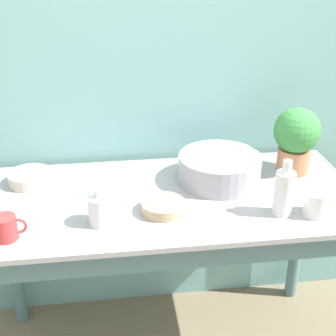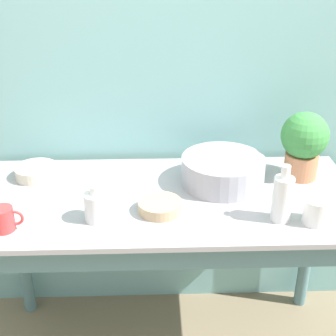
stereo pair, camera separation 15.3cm
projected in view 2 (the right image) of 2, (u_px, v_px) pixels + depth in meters
wall_back at (165, 73)px, 2.00m from camera, size 6.00×0.05×2.40m
counter_table at (168, 232)px, 1.85m from camera, size 1.50×0.68×0.82m
potted_plant at (304, 142)px, 1.89m from camera, size 0.19×0.19×0.28m
bowl_wash_large at (223, 171)px, 1.88m from camera, size 0.33×0.33×0.11m
bottle_tall at (282, 198)px, 1.62m from camera, size 0.07×0.07×0.21m
bottle_short at (97, 206)px, 1.64m from camera, size 0.09×0.09×0.13m
mug_white at (318, 211)px, 1.62m from camera, size 0.13×0.10×0.09m
mug_red at (3, 219)px, 1.58m from camera, size 0.11×0.08×0.08m
bowl_small_tan at (160, 206)px, 1.70m from camera, size 0.16×0.16×0.04m
bowl_small_cream at (36, 172)px, 1.94m from camera, size 0.17×0.17×0.05m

